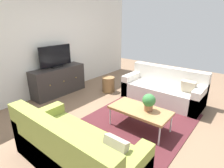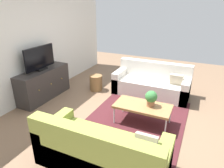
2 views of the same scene
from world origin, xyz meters
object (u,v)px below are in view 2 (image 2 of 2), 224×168
potted_plant (151,98)px  tv_console (44,84)px  wicker_basket (96,83)px  couch_left_side (100,154)px  couch_right_side (152,84)px  flat_screen_tv (40,58)px  coffee_table (143,107)px

potted_plant → tv_console: size_ratio=0.22×
tv_console → wicker_basket: 1.34m
couch_left_side → wicker_basket: 2.85m
couch_right_side → flat_screen_tv: bearing=119.5°
tv_console → flat_screen_tv: size_ratio=1.60×
coffee_table → wicker_basket: size_ratio=2.62×
couch_left_side → coffee_table: 1.42m
couch_left_side → wicker_basket: (2.46, 1.44, -0.07)m
potted_plant → couch_left_side: bearing=167.3°
couch_right_side → coffee_table: size_ratio=1.73×
coffee_table → tv_console: size_ratio=0.75×
coffee_table → flat_screen_tv: 2.66m
couch_left_side → couch_right_side: same height
couch_left_side → coffee_table: bearing=-7.6°
coffee_table → flat_screen_tv: bearing=87.7°
tv_console → coffee_table: bearing=-92.3°
couch_right_side → potted_plant: size_ratio=6.03×
couch_left_side → flat_screen_tv: size_ratio=2.08×
coffee_table → potted_plant: potted_plant is taller
couch_right_side → potted_plant: 1.49m
tv_console → potted_plant: bearing=-91.3°
coffee_table → potted_plant: 0.25m
wicker_basket → potted_plant: bearing=-119.8°
coffee_table → potted_plant: (0.04, -0.14, 0.20)m
coffee_table → wicker_basket: wicker_basket is taller
flat_screen_tv → couch_right_side: bearing=-60.5°
potted_plant → couch_right_side: bearing=13.0°
potted_plant → wicker_basket: (1.01, 1.77, -0.37)m
tv_console → flat_screen_tv: bearing=90.0°
couch_left_side → potted_plant: (1.45, -0.33, 0.30)m
couch_right_side → potted_plant: (-1.42, -0.33, 0.30)m
coffee_table → tv_console: 2.57m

